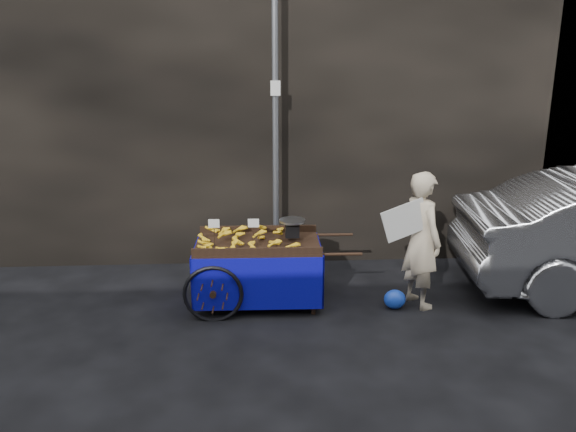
{
  "coord_description": "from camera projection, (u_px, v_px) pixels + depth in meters",
  "views": [
    {
      "loc": [
        0.05,
        -5.81,
        2.75
      ],
      "look_at": [
        0.41,
        0.5,
        0.97
      ],
      "focal_mm": 35.0,
      "sensor_mm": 36.0,
      "label": 1
    }
  ],
  "objects": [
    {
      "name": "banana_cart",
      "position": [
        254.0,
        249.0,
        6.41
      ],
      "size": [
        1.97,
        1.0,
        1.06
      ],
      "rotation": [
        0.0,
        0.0,
        -0.02
      ],
      "color": "black",
      "rests_on": "ground"
    },
    {
      "name": "street_pole",
      "position": [
        275.0,
        120.0,
        7.04
      ],
      "size": [
        0.12,
        0.1,
        4.0
      ],
      "color": "slate",
      "rests_on": "ground"
    },
    {
      "name": "building_wall",
      "position": [
        278.0,
        76.0,
        8.17
      ],
      "size": [
        13.5,
        2.0,
        5.0
      ],
      "color": "black",
      "rests_on": "ground"
    },
    {
      "name": "plastic_bag",
      "position": [
        395.0,
        299.0,
        6.38
      ],
      "size": [
        0.25,
        0.2,
        0.22
      ],
      "primitive_type": "ellipsoid",
      "color": "blue",
      "rests_on": "ground"
    },
    {
      "name": "vendor",
      "position": [
        421.0,
        240.0,
        6.31
      ],
      "size": [
        0.8,
        0.67,
        1.57
      ],
      "rotation": [
        0.0,
        0.0,
        1.95
      ],
      "color": "#BFAD8E",
      "rests_on": "ground"
    },
    {
      "name": "ground",
      "position": [
        254.0,
        312.0,
        6.32
      ],
      "size": [
        80.0,
        80.0,
        0.0
      ],
      "primitive_type": "plane",
      "color": "black",
      "rests_on": "ground"
    }
  ]
}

